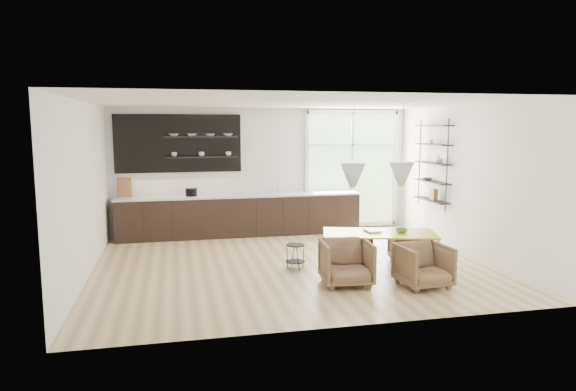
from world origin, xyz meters
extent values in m
cube|color=beige|center=(0.00, 0.00, -0.01)|extent=(7.00, 6.00, 0.01)
cube|color=white|center=(0.00, 3.00, 1.45)|extent=(7.00, 0.02, 2.90)
cube|color=white|center=(-3.50, 0.00, 1.45)|extent=(0.02, 6.00, 2.90)
cube|color=white|center=(3.50, 0.00, 1.45)|extent=(0.02, 6.00, 2.90)
cube|color=white|center=(0.00, 0.00, 2.90)|extent=(7.00, 6.00, 0.01)
cube|color=#B2D1A5|center=(2.15, 2.97, 1.45)|extent=(2.20, 0.02, 2.70)
cube|color=silver|center=(2.15, 2.94, 1.45)|extent=(2.30, 0.08, 2.80)
cone|color=silver|center=(0.95, -0.50, 1.65)|extent=(0.44, 0.44, 0.42)
cone|color=silver|center=(1.85, -0.50, 1.65)|extent=(0.44, 0.44, 0.42)
cylinder|color=black|center=(0.95, -0.50, 2.46)|extent=(0.01, 0.01, 0.89)
cylinder|color=black|center=(1.85, -0.50, 2.46)|extent=(0.01, 0.01, 0.89)
cube|color=black|center=(-0.60, 2.67, 0.45)|extent=(5.50, 0.65, 0.90)
cube|color=silver|center=(-0.60, 2.67, 0.92)|extent=(5.54, 0.69, 0.04)
cube|color=white|center=(-0.60, 2.98, 1.20)|extent=(5.50, 0.02, 0.55)
cube|color=black|center=(-1.95, 2.96, 2.10)|extent=(2.80, 0.06, 1.30)
cube|color=black|center=(-1.45, 2.82, 2.25)|extent=(1.60, 0.28, 0.03)
cube|color=black|center=(-1.45, 2.82, 1.80)|extent=(1.60, 0.28, 0.03)
cube|color=olive|center=(-3.15, 2.90, 1.15)|extent=(0.30, 0.10, 0.42)
cylinder|color=silver|center=(0.30, 2.77, 1.12)|extent=(0.02, 0.02, 0.40)
imported|color=white|center=(-2.05, 2.82, 2.29)|extent=(0.22, 0.22, 0.05)
imported|color=white|center=(-1.65, 2.82, 2.29)|extent=(0.22, 0.22, 0.05)
imported|color=white|center=(-1.25, 2.82, 2.29)|extent=(0.22, 0.22, 0.05)
imported|color=white|center=(-0.85, 2.82, 2.29)|extent=(0.22, 0.22, 0.05)
imported|color=white|center=(-2.05, 2.82, 1.86)|extent=(0.12, 0.12, 0.10)
imported|color=white|center=(-1.45, 2.82, 1.86)|extent=(0.12, 0.12, 0.10)
imported|color=white|center=(-0.85, 2.82, 1.86)|extent=(0.12, 0.12, 0.10)
cylinder|color=black|center=(-1.70, 2.67, 1.02)|extent=(0.25, 0.25, 0.15)
cube|color=black|center=(3.36, 0.60, 1.70)|extent=(0.02, 0.02, 1.90)
cube|color=black|center=(3.36, 1.80, 1.70)|extent=(0.02, 0.02, 1.90)
cube|color=black|center=(3.36, 1.20, 0.90)|extent=(0.26, 1.20, 0.02)
cube|color=black|center=(3.36, 1.20, 1.30)|extent=(0.26, 1.20, 0.02)
cube|color=black|center=(3.36, 1.20, 1.70)|extent=(0.26, 1.20, 0.02)
cube|color=black|center=(3.36, 1.20, 2.10)|extent=(0.26, 1.20, 0.03)
cube|color=black|center=(3.36, 1.20, 2.50)|extent=(0.26, 1.20, 0.03)
imported|color=white|center=(3.36, 0.95, 1.81)|extent=(0.18, 0.18, 0.19)
imported|color=#333338|center=(3.36, 1.40, 1.34)|extent=(0.22, 0.22, 0.05)
imported|color=white|center=(3.36, 1.30, 2.16)|extent=(0.10, 0.10, 0.09)
cube|color=olive|center=(3.36, 1.10, 1.03)|extent=(0.10, 0.18, 0.24)
cube|color=#BDBD10|center=(1.33, -0.81, 0.68)|extent=(2.06, 1.33, 0.03)
cube|color=#BDBD10|center=(0.36, -0.94, 0.33)|extent=(0.05, 0.05, 0.66)
cube|color=#BDBD10|center=(0.56, -0.20, 0.33)|extent=(0.05, 0.05, 0.66)
cube|color=#BDBD10|center=(2.10, -1.43, 0.33)|extent=(0.05, 0.05, 0.66)
cube|color=#BDBD10|center=(2.31, -0.69, 0.33)|extent=(0.05, 0.05, 0.66)
imported|color=brown|center=(1.10, -0.11, 0.30)|extent=(0.91, 0.91, 0.60)
imported|color=brown|center=(2.09, -0.36, 0.30)|extent=(0.76, 0.77, 0.59)
imported|color=brown|center=(0.55, -1.37, 0.36)|extent=(0.83, 0.85, 0.71)
imported|color=brown|center=(1.70, -1.72, 0.34)|extent=(0.79, 0.80, 0.68)
cylinder|color=black|center=(-0.01, -0.28, 0.42)|extent=(0.32, 0.32, 0.02)
cylinder|color=black|center=(-0.01, -0.28, 0.12)|extent=(0.34, 0.34, 0.02)
cylinder|color=black|center=(0.14, -0.27, 0.21)|extent=(0.01, 0.01, 0.42)
cylinder|color=black|center=(-0.02, -0.13, 0.21)|extent=(0.01, 0.01, 0.42)
cylinder|color=black|center=(-0.16, -0.28, 0.21)|extent=(0.01, 0.01, 0.42)
cylinder|color=black|center=(-0.01, -0.43, 0.21)|extent=(0.01, 0.01, 0.42)
imported|color=white|center=(1.13, -0.70, 0.71)|extent=(0.25, 0.33, 0.03)
imported|color=#517A4A|center=(1.71, -0.88, 0.72)|extent=(0.21, 0.21, 0.06)
camera|label=1|loc=(-2.05, -8.85, 2.51)|focal=32.00mm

